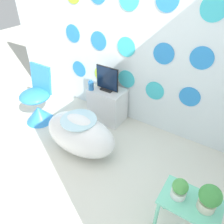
{
  "coord_description": "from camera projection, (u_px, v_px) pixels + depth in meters",
  "views": [
    {
      "loc": [
        1.31,
        -0.7,
        2.04
      ],
      "look_at": [
        0.32,
        0.82,
        0.74
      ],
      "focal_mm": 35.0,
      "sensor_mm": 36.0,
      "label": 1
    }
  ],
  "objects": [
    {
      "name": "tv_cabinet",
      "position": [
        107.0,
        105.0,
        3.22
      ],
      "size": [
        0.49,
        0.35,
        0.51
      ],
      "color": "silver",
      "rests_on": "ground_plane"
    },
    {
      "name": "chair",
      "position": [
        38.0,
        105.0,
        3.18
      ],
      "size": [
        0.43,
        0.43,
        0.84
      ],
      "color": "#338CE0",
      "rests_on": "ground_plane"
    },
    {
      "name": "potted_plant_left",
      "position": [
        180.0,
        189.0,
        1.71
      ],
      "size": [
        0.13,
        0.13,
        0.18
      ],
      "color": "white",
      "rests_on": "side_table"
    },
    {
      "name": "bathtub",
      "position": [
        80.0,
        134.0,
        2.7
      ],
      "size": [
        0.97,
        0.53,
        0.49
      ],
      "color": "white",
      "rests_on": "ground_plane"
    },
    {
      "name": "vase",
      "position": [
        91.0,
        85.0,
        3.04
      ],
      "size": [
        0.08,
        0.08,
        0.15
      ],
      "color": "#2D72B7",
      "rests_on": "tv_cabinet"
    },
    {
      "name": "ground_plane",
      "position": [
        42.0,
        199.0,
        2.25
      ],
      "size": [
        12.0,
        12.0,
        0.0
      ],
      "primitive_type": "plane",
      "color": "silver"
    },
    {
      "name": "tv",
      "position": [
        107.0,
        80.0,
        2.98
      ],
      "size": [
        0.34,
        0.12,
        0.34
      ],
      "color": "black",
      "rests_on": "tv_cabinet"
    },
    {
      "name": "wall_back_dotted",
      "position": [
        131.0,
        31.0,
        2.68
      ],
      "size": [
        4.24,
        0.05,
        2.6
      ],
      "color": "white",
      "rests_on": "ground_plane"
    },
    {
      "name": "potted_plant_right",
      "position": [
        209.0,
        198.0,
        1.61
      ],
      "size": [
        0.17,
        0.17,
        0.24
      ],
      "color": "beige",
      "rests_on": "side_table"
    },
    {
      "name": "side_table",
      "position": [
        189.0,
        208.0,
        1.77
      ],
      "size": [
        0.47,
        0.31,
        0.47
      ],
      "color": "#72D8B7",
      "rests_on": "ground_plane"
    }
  ]
}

